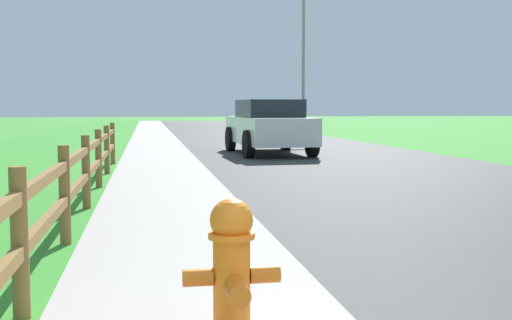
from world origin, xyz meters
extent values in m
plane|color=#388B2D|center=(0.00, 25.00, 0.00)|extent=(120.00, 120.00, 0.00)
cube|color=#393939|center=(3.50, 27.00, 0.00)|extent=(7.00, 66.00, 0.01)
cube|color=#A49E97|center=(-3.00, 27.00, 0.00)|extent=(6.00, 66.00, 0.01)
cube|color=#388B2D|center=(-4.50, 27.00, 0.01)|extent=(5.00, 66.00, 0.00)
cylinder|color=orange|center=(-0.83, 1.59, 0.32)|extent=(0.22, 0.22, 0.64)
cylinder|color=orange|center=(-0.83, 1.59, 0.62)|extent=(0.27, 0.27, 0.03)
sphere|color=orange|center=(-0.83, 1.59, 0.71)|extent=(0.25, 0.25, 0.25)
cube|color=#CB6115|center=(-0.83, 1.59, 0.79)|extent=(0.04, 0.04, 0.04)
cylinder|color=#CB6115|center=(-1.02, 1.59, 0.38)|extent=(0.18, 0.10, 0.10)
cylinder|color=#CB6115|center=(-0.63, 1.59, 0.38)|extent=(0.18, 0.10, 0.10)
cylinder|color=#CB6115|center=(-0.83, 1.37, 0.35)|extent=(0.13, 0.21, 0.13)
cylinder|color=brown|center=(-2.11, 2.14, 0.50)|extent=(0.11, 0.11, 0.99)
cylinder|color=brown|center=(-2.11, 4.33, 0.50)|extent=(0.11, 0.11, 0.99)
cylinder|color=brown|center=(-2.11, 6.53, 0.50)|extent=(0.11, 0.11, 0.99)
cylinder|color=brown|center=(-2.11, 8.72, 0.50)|extent=(0.11, 0.11, 0.99)
cylinder|color=brown|center=(-2.11, 10.91, 0.50)|extent=(0.11, 0.11, 0.99)
cylinder|color=brown|center=(-2.11, 13.10, 0.50)|extent=(0.11, 0.11, 0.99)
cube|color=brown|center=(-2.11, 6.53, 0.45)|extent=(0.07, 13.15, 0.09)
cube|color=brown|center=(-2.11, 6.53, 0.79)|extent=(0.07, 13.15, 0.09)
cube|color=white|center=(2.20, 15.69, 0.69)|extent=(1.96, 4.50, 0.75)
cube|color=#1E232B|center=(2.20, 15.67, 1.32)|extent=(1.66, 2.37, 0.50)
cylinder|color=black|center=(1.25, 17.03, 0.38)|extent=(0.25, 0.76, 0.75)
cylinder|color=black|center=(3.03, 17.10, 0.38)|extent=(0.25, 0.76, 0.75)
cylinder|color=black|center=(1.37, 14.28, 0.38)|extent=(0.25, 0.76, 0.75)
cylinder|color=black|center=(3.15, 14.36, 0.38)|extent=(0.25, 0.76, 0.75)
cylinder|color=gray|center=(5.84, 25.86, 3.49)|extent=(0.14, 0.14, 6.97)
camera|label=1|loc=(-1.30, -1.92, 1.36)|focal=43.26mm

